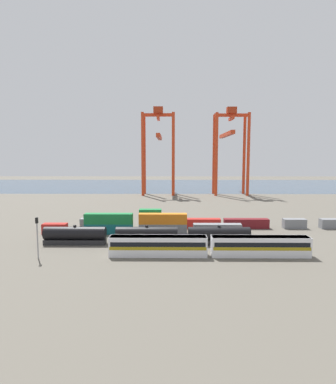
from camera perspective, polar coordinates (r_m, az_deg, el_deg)
The scene contains 19 objects.
ground_plane at distance 124.12m, azimuth 5.18°, elevation -2.85°, with size 420.00×420.00×0.00m, color #5B564C.
harbour_water at distance 226.55m, azimuth 3.11°, elevation 1.22°, with size 400.00×110.00×0.01m, color #384C60.
passenger_train at distance 64.70m, azimuth 7.25°, elevation -9.29°, with size 39.10×3.14×3.90m.
freight_tank_row at distance 72.64m, azimuth -3.76°, elevation -7.65°, with size 45.74×2.83×4.29m.
signal_mast at distance 66.67m, azimuth -22.09°, elevation -6.58°, with size 0.36×0.60×7.96m.
shipping_container_0 at distance 87.44m, azimuth -19.32°, elevation -6.10°, with size 6.04×2.44×2.60m, color #AD211C.
shipping_container_1 at distance 83.79m, azimuth -10.40°, elevation -6.38°, with size 12.10×2.44×2.60m, color #146066.
shipping_container_2 at distance 83.27m, azimuth -10.43°, elevation -4.63°, with size 12.10×2.44×2.60m, color #197538.
shipping_container_3 at distance 82.29m, azimuth -0.90°, elevation -6.51°, with size 12.10×2.44×2.60m, color slate.
shipping_container_4 at distance 81.77m, azimuth -0.90°, elevation -4.73°, with size 12.10×2.44×2.60m, color orange.
shipping_container_5 at distance 83.08m, azimuth 8.68°, elevation -6.46°, with size 12.10×2.44×2.60m, color slate.
shipping_container_6 at distance 91.00m, azimuth -11.44°, elevation -5.41°, with size 12.10×2.44×2.60m, color slate.
shipping_container_7 at distance 89.20m, azimuth -3.12°, elevation -5.53°, with size 6.04×2.44×2.60m, color gold.
shipping_container_8 at distance 88.71m, azimuth -3.13°, elevation -3.88°, with size 6.04×2.44×2.60m, color #197538.
shipping_container_9 at distance 89.32m, azimuth 5.35°, elevation -5.53°, with size 12.10×2.44×2.60m, color #AD211C.
shipping_container_10 at distance 91.34m, azimuth 13.63°, elevation -5.42°, with size 12.10×2.44×2.60m, color maroon.
shipping_container_11 at distance 95.15m, azimuth 21.40°, elevation -5.21°, with size 6.04×2.44×2.60m, color slate.
gantry_crane_west at distance 170.34m, azimuth -1.68°, elevation 8.63°, with size 16.94×33.13×44.89m.
gantry_crane_central at distance 173.94m, azimuth 10.84°, elevation 8.62°, with size 17.57×39.70×44.72m.
Camera 1 is at (-9.86, -82.22, 19.26)m, focal length 30.22 mm.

